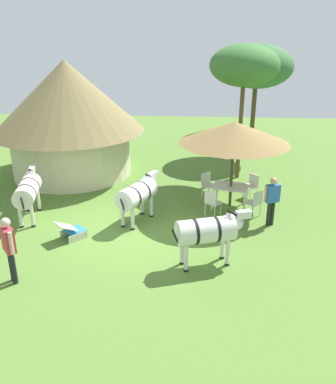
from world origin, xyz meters
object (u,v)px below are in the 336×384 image
(patio_chair_east_end, at_px, (212,201))
(zebra_by_umbrella, at_px, (208,231))
(thatched_hut, at_px, (68,113))
(acacia_tree_right_background, at_px, (257,67))
(patio_chair_near_lawn, at_px, (255,202))
(shade_umbrella, at_px, (234,133))
(patio_chair_west_end, at_px, (252,184))
(zebra_toward_hut, at_px, (28,190))
(zebra_nearest_camera, at_px, (138,194))
(guest_beside_umbrella, at_px, (272,197))
(standing_watcher, at_px, (9,244))
(patio_chair_near_hut, at_px, (208,183))
(patio_dining_table, at_px, (231,188))
(striped_lounge_chair, at_px, (71,230))
(acacia_tree_far_lawn, at_px, (244,66))

(patio_chair_east_end, distance_m, zebra_by_umbrella, 3.11)
(thatched_hut, xyz_separation_m, acacia_tree_right_background, (8.03, 3.56, 1.61))
(patio_chair_near_lawn, height_order, zebra_by_umbrella, zebra_by_umbrella)
(thatched_hut, distance_m, patio_chair_east_end, 7.36)
(acacia_tree_right_background, bearing_deg, shade_umbrella, -102.62)
(thatched_hut, height_order, patio_chair_east_end, thatched_hut)
(patio_chair_west_end, distance_m, patio_chair_east_end, 2.26)
(zebra_toward_hut, distance_m, acacia_tree_right_background, 11.90)
(patio_chair_west_end, height_order, patio_chair_near_lawn, same)
(zebra_nearest_camera, bearing_deg, acacia_tree_right_background, 86.28)
(guest_beside_umbrella, height_order, standing_watcher, standing_watcher)
(patio_chair_near_lawn, relative_size, zebra_toward_hut, 0.39)
(zebra_by_umbrella, bearing_deg, zebra_nearest_camera, -157.34)
(patio_chair_near_hut, distance_m, zebra_nearest_camera, 3.29)
(zebra_toward_hut, bearing_deg, zebra_by_umbrella, -35.11)
(shade_umbrella, height_order, zebra_nearest_camera, shade_umbrella)
(patio_dining_table, relative_size, zebra_nearest_camera, 0.70)
(acacia_tree_right_background, bearing_deg, striped_lounge_chair, -124.25)
(guest_beside_umbrella, xyz_separation_m, standing_watcher, (-6.82, -3.65, 0.08))
(shade_umbrella, xyz_separation_m, zebra_nearest_camera, (-3.07, -1.50, -1.69))
(striped_lounge_chair, bearing_deg, acacia_tree_far_lawn, 91.90)
(patio_chair_near_lawn, bearing_deg, guest_beside_umbrella, -98.16)
(zebra_toward_hut, bearing_deg, patio_chair_east_end, -6.29)
(guest_beside_umbrella, relative_size, acacia_tree_right_background, 0.31)
(zebra_nearest_camera, height_order, zebra_by_umbrella, zebra_by_umbrella)
(patio_dining_table, height_order, guest_beside_umbrella, guest_beside_umbrella)
(patio_chair_west_end, distance_m, striped_lounge_chair, 6.77)
(zebra_nearest_camera, bearing_deg, standing_watcher, -99.77)
(thatched_hut, bearing_deg, shade_umbrella, -24.41)
(acacia_tree_far_lawn, bearing_deg, patio_chair_west_end, -81.83)
(patio_chair_east_end, xyz_separation_m, acacia_tree_far_lawn, (1.19, 3.93, 4.01))
(patio_chair_east_end, height_order, acacia_tree_right_background, acacia_tree_right_background)
(striped_lounge_chair, distance_m, zebra_toward_hut, 2.31)
(patio_dining_table, bearing_deg, standing_watcher, -137.80)
(patio_chair_near_hut, xyz_separation_m, zebra_by_umbrella, (-0.11, -4.80, 0.47))
(standing_watcher, xyz_separation_m, striped_lounge_chair, (0.76, 2.32, -0.80))
(striped_lounge_chair, bearing_deg, patio_chair_near_hut, 86.24)
(patio_chair_near_hut, height_order, zebra_by_umbrella, zebra_by_umbrella)
(thatched_hut, bearing_deg, patio_chair_east_end, -33.48)
(acacia_tree_far_lawn, bearing_deg, zebra_toward_hut, -147.73)
(guest_beside_umbrella, bearing_deg, zebra_by_umbrella, -152.20)
(patio_dining_table, xyz_separation_m, zebra_nearest_camera, (-3.07, -1.50, 0.30))
(patio_chair_near_hut, xyz_separation_m, acacia_tree_far_lawn, (1.30, 2.19, 4.01))
(shade_umbrella, bearing_deg, guest_beside_umbrella, -51.79)
(patio_dining_table, bearing_deg, guest_beside_umbrella, -51.79)
(striped_lounge_chair, height_order, zebra_nearest_camera, zebra_nearest_camera)
(patio_dining_table, bearing_deg, zebra_toward_hut, -167.17)
(thatched_hut, relative_size, striped_lounge_chair, 6.58)
(zebra_nearest_camera, bearing_deg, zebra_by_umbrella, -22.94)
(acacia_tree_far_lawn, bearing_deg, striped_lounge_chair, -132.90)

